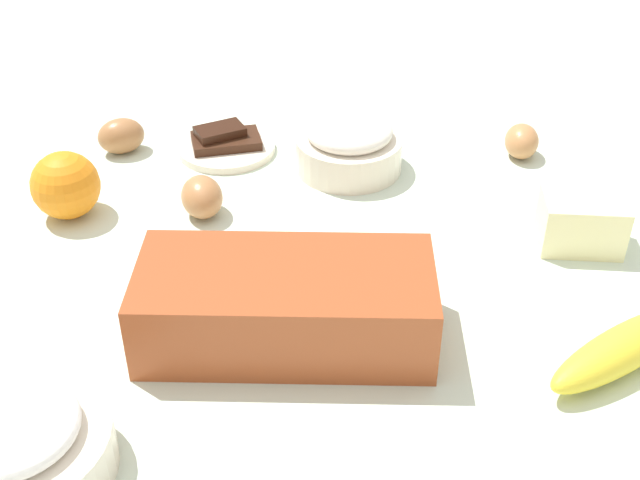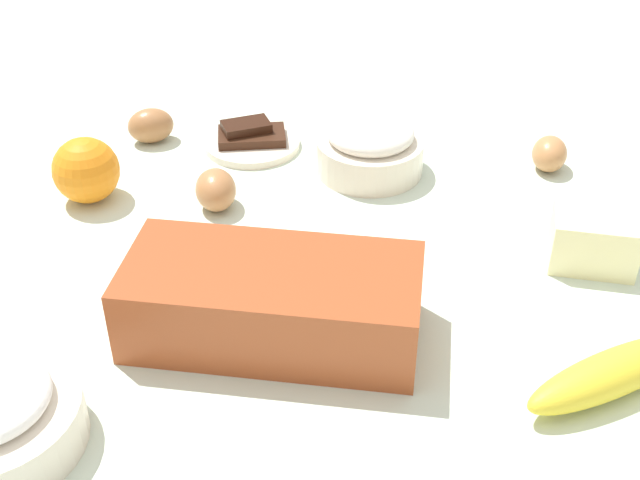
# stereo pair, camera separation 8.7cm
# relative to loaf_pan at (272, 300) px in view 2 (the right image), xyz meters

# --- Properties ---
(ground_plane) EXTENTS (2.40, 2.40, 0.02)m
(ground_plane) POSITION_rel_loaf_pan_xyz_m (-0.03, -0.11, -0.05)
(ground_plane) COLOR silver
(loaf_pan) EXTENTS (0.28, 0.13, 0.08)m
(loaf_pan) POSITION_rel_loaf_pan_xyz_m (0.00, 0.00, 0.00)
(loaf_pan) COLOR #9E4723
(loaf_pan) RESTS_ON ground_plane
(flour_bowl) EXTENTS (0.14, 0.14, 0.07)m
(flour_bowl) POSITION_rel_loaf_pan_xyz_m (-0.07, -0.33, -0.01)
(flour_bowl) COLOR silver
(flour_bowl) RESTS_ON ground_plane
(banana) EXTENTS (0.18, 0.14, 0.04)m
(banana) POSITION_rel_loaf_pan_xyz_m (-0.31, 0.03, -0.02)
(banana) COLOR yellow
(banana) RESTS_ON ground_plane
(orange_fruit) EXTENTS (0.08, 0.08, 0.08)m
(orange_fruit) POSITION_rel_loaf_pan_xyz_m (0.27, -0.22, -0.00)
(orange_fruit) COLOR orange
(orange_fruit) RESTS_ON ground_plane
(butter_block) EXTENTS (0.09, 0.07, 0.06)m
(butter_block) POSITION_rel_loaf_pan_xyz_m (-0.32, -0.16, -0.01)
(butter_block) COLOR #F4EDB2
(butter_block) RESTS_ON ground_plane
(egg_near_butter) EXTENTS (0.08, 0.07, 0.05)m
(egg_near_butter) POSITION_rel_loaf_pan_xyz_m (0.24, -0.37, -0.02)
(egg_near_butter) COLOR #A56F43
(egg_near_butter) RESTS_ON ground_plane
(egg_beside_bowl) EXTENTS (0.05, 0.06, 0.04)m
(egg_beside_bowl) POSITION_rel_loaf_pan_xyz_m (-0.29, -0.37, -0.02)
(egg_beside_bowl) COLOR #BC804D
(egg_beside_bowl) RESTS_ON ground_plane
(egg_loose) EXTENTS (0.06, 0.07, 0.05)m
(egg_loose) POSITION_rel_loaf_pan_xyz_m (0.11, -0.22, -0.02)
(egg_loose) COLOR #AF7647
(egg_loose) RESTS_ON ground_plane
(chocolate_plate) EXTENTS (0.13, 0.13, 0.03)m
(chocolate_plate) POSITION_rel_loaf_pan_xyz_m (0.10, -0.38, -0.03)
(chocolate_plate) COLOR silver
(chocolate_plate) RESTS_ON ground_plane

